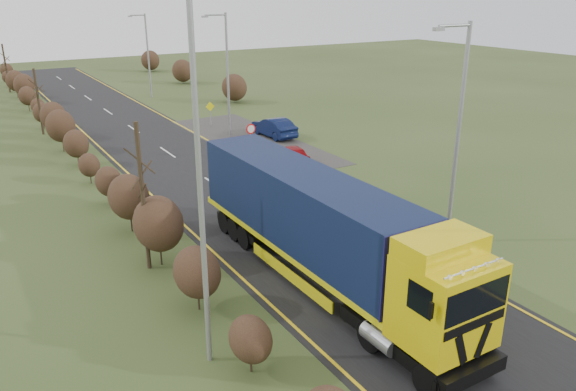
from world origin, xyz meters
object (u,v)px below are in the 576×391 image
at_px(car_blue_sedan, 274,127).
at_px(lorry, 321,225).
at_px(speed_sign, 251,135).
at_px(streetlight_near, 457,127).
at_px(car_red_hatchback, 292,154).

bearing_deg(car_blue_sedan, lorry, 62.30).
bearing_deg(speed_sign, streetlight_near, -84.70).
xyz_separation_m(car_blue_sedan, speed_sign, (-4.30, -4.49, 0.96)).
bearing_deg(speed_sign, lorry, -108.68).
distance_m(car_red_hatchback, speed_sign, 3.02).
relative_size(car_red_hatchback, speed_sign, 1.46).
bearing_deg(streetlight_near, speed_sign, 95.30).
relative_size(lorry, speed_sign, 6.32).
distance_m(lorry, car_red_hatchback, 15.96).
distance_m(car_red_hatchback, streetlight_near, 14.61).
distance_m(car_blue_sedan, streetlight_near, 21.08).
relative_size(car_blue_sedan, speed_sign, 1.84).
xyz_separation_m(lorry, car_red_hatchback, (7.36, 14.05, -1.81)).
bearing_deg(lorry, car_red_hatchback, 61.95).
xyz_separation_m(car_red_hatchback, streetlight_near, (-0.43, -13.85, 4.64)).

